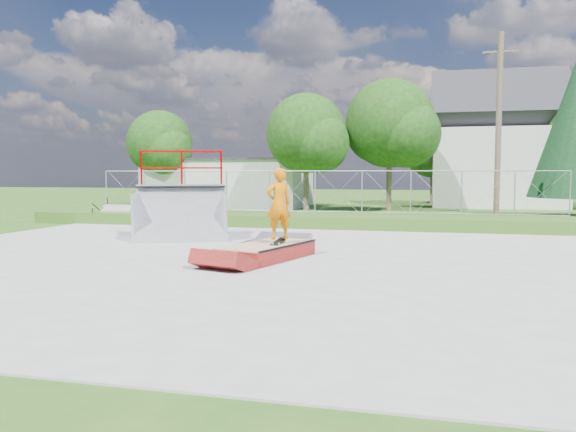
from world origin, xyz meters
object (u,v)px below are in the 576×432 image
flat_bank_ramp (276,245)px  skater (279,207)px  quarter_pipe (181,195)px  grind_box (267,252)px

flat_bank_ramp → skater: skater is taller
flat_bank_ramp → quarter_pipe: bearing=153.8°
grind_box → quarter_pipe: size_ratio=1.02×
quarter_pipe → skater: bearing=-61.0°
quarter_pipe → skater: (4.24, -3.39, -0.13)m
grind_box → flat_bank_ramp: 1.04m
quarter_pipe → flat_bank_ramp: bearing=-54.6°
flat_bank_ramp → skater: (0.31, -0.92, 1.11)m
flat_bank_ramp → skater: size_ratio=0.92×
quarter_pipe → flat_bank_ramp: quarter_pipe is taller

